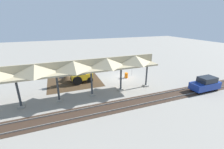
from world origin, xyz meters
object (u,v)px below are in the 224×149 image
object	(u,v)px
stop_sign	(132,65)
traffic_barrel	(126,75)
backhoe	(81,75)
distant_parked_car	(205,84)

from	to	relation	value
stop_sign	traffic_barrel	world-z (taller)	stop_sign
stop_sign	traffic_barrel	distance (m)	2.16
backhoe	stop_sign	bearing A→B (deg)	-179.20
stop_sign	backhoe	world-z (taller)	backhoe
backhoe	traffic_barrel	xyz separation A→B (m)	(-7.57, 0.63, -0.82)
stop_sign	distant_parked_car	bearing A→B (deg)	126.22
stop_sign	distant_parked_car	world-z (taller)	stop_sign
backhoe	distant_parked_car	bearing A→B (deg)	150.23
distant_parked_car	stop_sign	bearing A→B (deg)	-53.78
backhoe	traffic_barrel	bearing A→B (deg)	175.23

